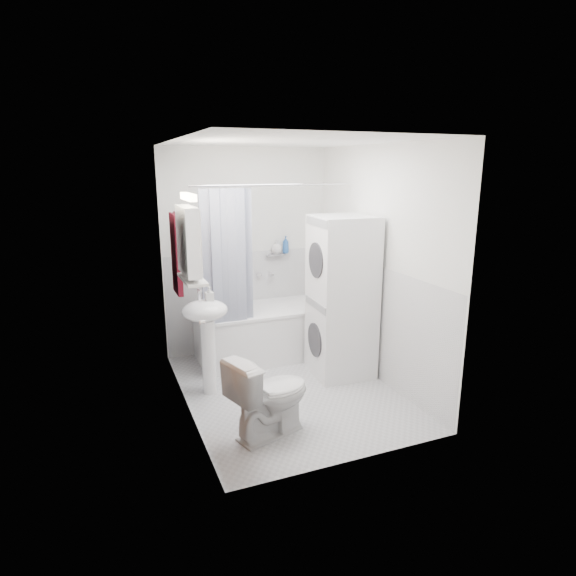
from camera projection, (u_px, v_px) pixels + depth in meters
name	position (u px, v px, depth m)	size (l,w,h in m)	color
floor	(288.00, 390.00, 4.84)	(2.60, 2.60, 0.00)	#B8B8BD
room_walls	(288.00, 243.00, 4.48)	(2.60, 2.60, 2.60)	white
wainscot	(278.00, 325.00, 4.96)	(1.98, 2.58, 2.58)	silver
door	(202.00, 322.00, 3.76)	(0.05, 2.00, 2.00)	brown
bathtub	(265.00, 330.00, 5.62)	(1.57, 0.74, 0.60)	white
tub_spout	(271.00, 274.00, 5.84)	(0.04, 0.04, 0.12)	silver
curtain_rod	(273.00, 185.00, 4.93)	(0.02, 0.02, 1.75)	silver
shower_curtain	(228.00, 260.00, 4.93)	(0.55, 0.02, 1.45)	#131D44
sink	(206.00, 325.00, 4.62)	(0.44, 0.37, 1.04)	white
medicine_cabinet	(189.00, 239.00, 4.22)	(0.13, 0.50, 0.71)	white
shelf	(192.00, 279.00, 4.31)	(0.18, 0.54, 0.03)	silver
shower_caddy	(275.00, 255.00, 5.79)	(0.22, 0.06, 0.02)	silver
towel	(176.00, 252.00, 4.72)	(0.07, 0.34, 0.81)	#5D0E13
washer_dryer	(341.00, 297.00, 5.05)	(0.65, 0.64, 1.70)	white
toilet	(270.00, 395.00, 3.97)	(0.40, 0.72, 0.70)	white
soap_pump	(209.00, 300.00, 4.58)	(0.08, 0.17, 0.08)	gray
shelf_bottle	(196.00, 278.00, 4.17)	(0.07, 0.18, 0.07)	gray
shelf_cup	(190.00, 270.00, 4.41)	(0.10, 0.09, 0.10)	gray
shampoo_a	(276.00, 248.00, 5.78)	(0.13, 0.17, 0.13)	gray
shampoo_b	(286.00, 250.00, 5.83)	(0.08, 0.21, 0.08)	#295BA5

